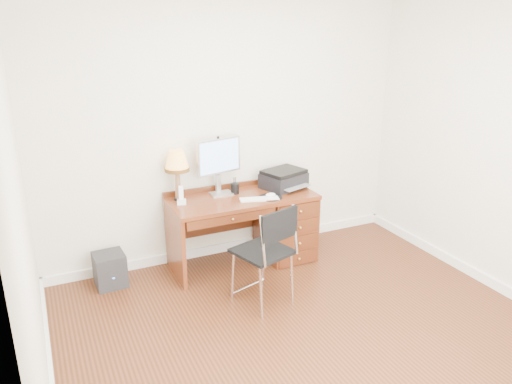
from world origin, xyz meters
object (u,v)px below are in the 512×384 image
leg_lamp (177,164)px  phone (181,199)px  desk (270,222)px  equipment_box (110,270)px  printer (284,179)px  monitor (219,159)px  chair (266,247)px

leg_lamp → phone: bearing=-94.3°
desk → phone: (-0.95, 0.05, 0.39)m
equipment_box → desk: bearing=-6.5°
desk → phone: bearing=177.1°
printer → phone: (-1.15, -0.03, -0.04)m
monitor → desk: bearing=-33.8°
monitor → chair: 1.17m
phone → chair: (0.48, -0.91, -0.23)m
leg_lamp → chair: bearing=-65.5°
leg_lamp → chair: size_ratio=0.53×
monitor → equipment_box: bearing=170.9°
desk → printer: 0.48m
monitor → equipment_box: 1.53m
desk → equipment_box: bearing=176.7°
printer → leg_lamp: size_ratio=1.03×
leg_lamp → phone: leg_lamp is taller
equipment_box → leg_lamp: bearing=3.4°
printer → chair: 1.18m
monitor → chair: size_ratio=0.61×
phone → chair: chair is taller
equipment_box → monitor: bearing=1.0°
desk → printer: (0.20, 0.08, 0.43)m
monitor → leg_lamp: 0.45m
monitor → equipment_box: (-1.19, -0.09, -0.95)m
monitor → phone: 0.57m
chair → desk: bearing=44.5°
monitor → leg_lamp: bearing=166.9°
equipment_box → printer: bearing=-3.6°
printer → equipment_box: size_ratio=1.57×
printer → chair: chair is taller
leg_lamp → equipment_box: (-0.75, -0.09, -0.95)m
desk → leg_lamp: (-0.94, 0.18, 0.71)m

